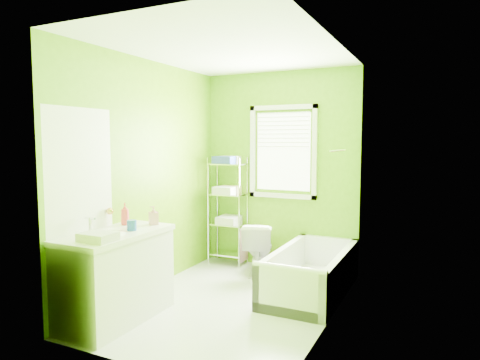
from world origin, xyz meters
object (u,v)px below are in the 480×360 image
at_px(toilet, 258,248).
at_px(vanity, 116,273).
at_px(wire_shelf_unit, 229,199).
at_px(bathtub, 310,279).

xyz_separation_m(toilet, vanity, (-0.64, -1.91, 0.12)).
bearing_deg(wire_shelf_unit, bathtub, -26.27).
distance_m(bathtub, vanity, 2.09).
height_order(bathtub, vanity, vanity).
bearing_deg(vanity, wire_shelf_unit, 87.45).
xyz_separation_m(vanity, wire_shelf_unit, (0.10, 2.15, 0.45)).
height_order(toilet, vanity, vanity).
distance_m(toilet, wire_shelf_unit, 0.82).
height_order(bathtub, toilet, toilet).
xyz_separation_m(bathtub, vanity, (-1.45, -1.48, 0.29)).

